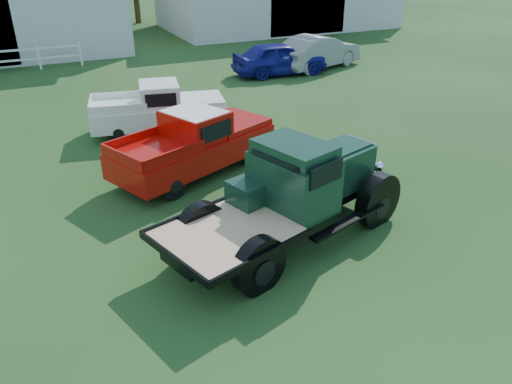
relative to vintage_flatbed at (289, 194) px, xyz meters
name	(u,v)px	position (x,y,z in m)	size (l,w,h in m)	color
ground	(272,264)	(-0.75, -0.71, -1.12)	(120.00, 120.00, 0.00)	#1B3714
vintage_flatbed	(289,194)	(0.00, 0.00, 0.00)	(5.65, 2.24, 2.24)	#173827
red_pickup	(194,143)	(-0.71, 4.20, -0.22)	(4.93, 1.89, 1.80)	#B10D08
white_pickup	(158,109)	(-0.75, 7.80, -0.29)	(4.54, 1.76, 1.67)	white
misc_car_blue	(280,58)	(6.67, 13.24, -0.34)	(1.83, 4.55, 1.55)	navy
misc_car_grey	(318,52)	(9.04, 13.63, -0.31)	(1.72, 4.92, 1.62)	gray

